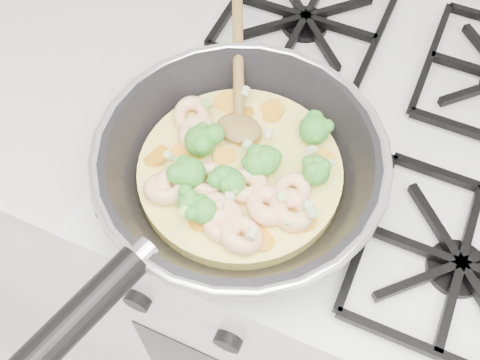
% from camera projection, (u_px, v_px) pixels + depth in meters
% --- Properties ---
extents(stove, '(0.60, 0.60, 0.92)m').
position_uv_depth(stove, '(327.00, 263.00, 1.15)').
color(stove, silver).
rests_on(stove, ground).
extents(skillet, '(0.34, 0.64, 0.10)m').
position_uv_depth(skillet, '(237.00, 169.00, 0.67)').
color(skillet, black).
rests_on(skillet, stove).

